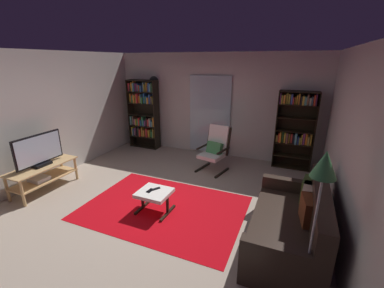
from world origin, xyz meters
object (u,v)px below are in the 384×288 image
tv_remote (156,189)px  leather_sofa (293,225)px  lounge_armchair (215,147)px  tv_stand (43,174)px  cell_phone (150,191)px  bookshelf_near_tv (144,113)px  ottoman (154,195)px  floor_lamp_by_sofa (322,180)px  wall_clock (154,82)px  television (39,151)px  bookshelf_near_sofa (295,126)px

tv_remote → leather_sofa: bearing=30.8°
lounge_armchair → tv_remote: size_ratio=7.10×
tv_stand → leather_sofa: 4.48m
tv_stand → lounge_armchair: bearing=39.2°
cell_phone → lounge_armchair: bearing=82.0°
tv_stand → bookshelf_near_tv: bookshelf_near_tv is taller
lounge_armchair → ottoman: lounge_armchair is taller
lounge_armchair → ottoman: 2.08m
floor_lamp_by_sofa → wall_clock: bearing=136.4°
wall_clock → bookshelf_near_tv: bearing=-147.6°
lounge_armchair → tv_remote: (-0.39, -1.96, -0.15)m
tv_stand → cell_phone: (2.28, 0.18, 0.04)m
lounge_armchair → tv_remote: 2.00m
television → lounge_armchair: television is taller
tv_stand → tv_remote: (2.34, 0.27, 0.05)m
lounge_armchair → tv_remote: lounge_armchair is taller
leather_sofa → ottoman: 2.13m
tv_stand → lounge_armchair: size_ratio=1.22×
bookshelf_near_tv → ottoman: bearing=-54.5°
leather_sofa → ottoman: bearing=-179.6°
bookshelf_near_sofa → leather_sofa: size_ratio=0.98×
ottoman → floor_lamp_by_sofa: bearing=-20.0°
wall_clock → ottoman: bearing=-60.1°
leather_sofa → wall_clock: bearing=142.3°
cell_phone → bookshelf_near_sofa: bearing=58.8°
bookshelf_near_tv → lounge_armchair: bearing=-18.2°
television → tv_remote: size_ratio=6.54×
bookshelf_near_tv → bookshelf_near_sofa: (3.99, 0.06, -0.01)m
bookshelf_near_tv → cell_phone: (1.93, -2.82, -0.63)m
bookshelf_near_tv → tv_remote: bearing=-53.9°
cell_phone → floor_lamp_by_sofa: floor_lamp_by_sofa is taller
ottoman → wall_clock: bearing=119.9°
leather_sofa → bookshelf_near_tv: bearing=145.9°
wall_clock → cell_phone: bearing=-61.2°
tv_remote → wall_clock: wall_clock is taller
television → cell_phone: bearing=4.1°
bookshelf_near_tv → leather_sofa: (4.13, -2.79, -0.69)m
ottoman → cell_phone: 0.10m
tv_stand → television: 0.46m
lounge_armchair → cell_phone: bearing=-102.4°
cell_phone → ottoman: bearing=15.1°
tv_stand → bookshelf_near_tv: 3.10m
ottoman → tv_remote: tv_remote is taller
bookshelf_near_tv → leather_sofa: bearing=-34.1°
floor_lamp_by_sofa → wall_clock: size_ratio=5.76×
ottoman → floor_lamp_by_sofa: size_ratio=0.31×
leather_sofa → lounge_armchair: (-1.75, 2.01, 0.22)m
bookshelf_near_tv → bookshelf_near_sofa: size_ratio=1.07×
wall_clock → tv_remote: bearing=-59.6°
tv_remote → tv_stand: bearing=-141.3°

